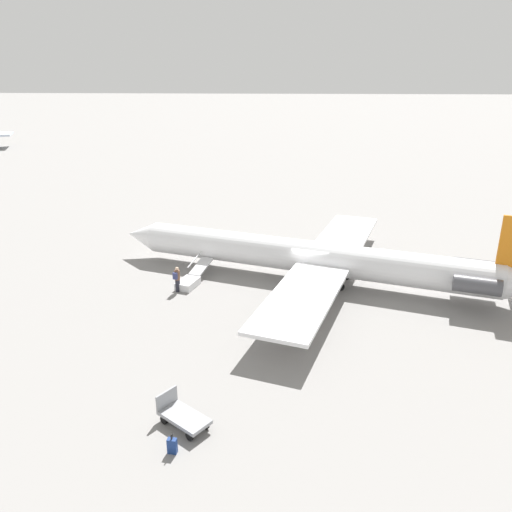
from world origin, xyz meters
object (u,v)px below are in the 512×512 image
airplane_main (322,258)px  suitcase (172,446)px  luggage_cart (182,415)px  boarding_stairs (191,280)px  passenger (177,278)px

airplane_main → suitcase: bearing=85.9°
luggage_cart → boarding_stairs: bearing=-44.4°
airplane_main → suitcase: airplane_main is taller
passenger → luggage_cart: (-3.02, 13.07, -0.54)m
passenger → suitcase: size_ratio=1.98×
boarding_stairs → airplane_main: bearing=-65.9°
luggage_cart → passenger: bearing=-40.9°
airplane_main → passenger: (9.52, 2.29, -0.74)m
passenger → luggage_cart: passenger is taller
passenger → suitcase: bearing=-151.5°
airplane_main → boarding_stairs: airplane_main is taller
boarding_stairs → luggage_cart: 14.45m
luggage_cart → suitcase: luggage_cart is taller
airplane_main → suitcase: (6.56, 16.97, -1.41)m
boarding_stairs → luggage_cart: (-2.38, 14.26, 0.11)m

